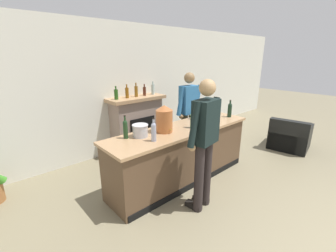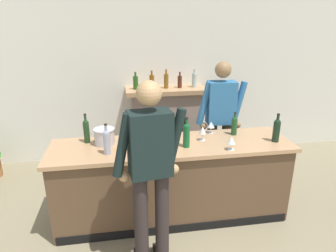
{
  "view_description": "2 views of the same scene",
  "coord_description": "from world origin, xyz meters",
  "px_view_note": "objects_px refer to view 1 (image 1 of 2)",
  "views": [
    {
      "loc": [
        -2.71,
        0.28,
        2.09
      ],
      "look_at": [
        -0.3,
        2.98,
        0.94
      ],
      "focal_mm": 24.0,
      "sensor_mm": 36.0,
      "label": 1
    },
    {
      "loc": [
        -0.75,
        -0.31,
        2.26
      ],
      "look_at": [
        -0.18,
        3.15,
        1.02
      ],
      "focal_mm": 32.0,
      "sensor_mm": 36.0,
      "label": 2
    }
  ],
  "objects_px": {
    "fireplace_stone": "(137,123)",
    "wine_bottle_riesling_slim": "(154,131)",
    "ice_bucket_steel": "(140,131)",
    "wine_bottle_rose_blush": "(193,119)",
    "wine_bottle_burgundy_dark": "(205,111)",
    "wine_glass_front_right": "(195,117)",
    "wine_glass_back_row": "(217,118)",
    "person_bartender": "(189,112)",
    "wine_bottle_chardonnay_pale": "(125,128)",
    "armchair_black": "(289,138)",
    "wine_glass_by_dispenser": "(192,114)",
    "person_customer": "(204,141)",
    "copper_dispenser": "(164,119)",
    "wine_bottle_merlot_tall": "(230,109)"
  },
  "relations": [
    {
      "from": "fireplace_stone",
      "to": "wine_bottle_riesling_slim",
      "type": "distance_m",
      "value": 2.01
    },
    {
      "from": "ice_bucket_steel",
      "to": "wine_bottle_rose_blush",
      "type": "xyz_separation_m",
      "value": [
        0.88,
        -0.22,
        0.06
      ]
    },
    {
      "from": "wine_bottle_burgundy_dark",
      "to": "wine_glass_front_right",
      "type": "distance_m",
      "value": 0.44
    },
    {
      "from": "wine_bottle_burgundy_dark",
      "to": "wine_glass_back_row",
      "type": "bearing_deg",
      "value": -114.78
    },
    {
      "from": "person_bartender",
      "to": "wine_bottle_chardonnay_pale",
      "type": "xyz_separation_m",
      "value": [
        -1.69,
        -0.36,
        0.11
      ]
    },
    {
      "from": "armchair_black",
      "to": "wine_glass_by_dispenser",
      "type": "height_order",
      "value": "wine_glass_by_dispenser"
    },
    {
      "from": "armchair_black",
      "to": "person_customer",
      "type": "xyz_separation_m",
      "value": [
        -3.18,
        -0.04,
        0.75
      ]
    },
    {
      "from": "fireplace_stone",
      "to": "wine_glass_back_row",
      "type": "bearing_deg",
      "value": -77.35
    },
    {
      "from": "copper_dispenser",
      "to": "ice_bucket_steel",
      "type": "bearing_deg",
      "value": 170.68
    },
    {
      "from": "ice_bucket_steel",
      "to": "wine_bottle_burgundy_dark",
      "type": "relative_size",
      "value": 0.84
    },
    {
      "from": "ice_bucket_steel",
      "to": "wine_bottle_chardonnay_pale",
      "type": "bearing_deg",
      "value": 157.79
    },
    {
      "from": "person_customer",
      "to": "wine_bottle_chardonnay_pale",
      "type": "bearing_deg",
      "value": 123.69
    },
    {
      "from": "wine_glass_by_dispenser",
      "to": "person_customer",
      "type": "bearing_deg",
      "value": -130.5
    },
    {
      "from": "wine_bottle_merlot_tall",
      "to": "person_customer",
      "type": "bearing_deg",
      "value": -157.67
    },
    {
      "from": "wine_bottle_riesling_slim",
      "to": "wine_bottle_burgundy_dark",
      "type": "relative_size",
      "value": 1.18
    },
    {
      "from": "armchair_black",
      "to": "person_customer",
      "type": "distance_m",
      "value": 3.27
    },
    {
      "from": "wine_bottle_chardonnay_pale",
      "to": "wine_glass_back_row",
      "type": "xyz_separation_m",
      "value": [
        1.54,
        -0.46,
        -0.04
      ]
    },
    {
      "from": "armchair_black",
      "to": "person_bartender",
      "type": "relative_size",
      "value": 0.55
    },
    {
      "from": "ice_bucket_steel",
      "to": "wine_bottle_riesling_slim",
      "type": "height_order",
      "value": "wine_bottle_riesling_slim"
    },
    {
      "from": "wine_bottle_rose_blush",
      "to": "wine_bottle_burgundy_dark",
      "type": "relative_size",
      "value": 1.2
    },
    {
      "from": "person_bartender",
      "to": "copper_dispenser",
      "type": "height_order",
      "value": "person_bartender"
    },
    {
      "from": "fireplace_stone",
      "to": "wine_bottle_chardonnay_pale",
      "type": "height_order",
      "value": "fireplace_stone"
    },
    {
      "from": "wine_bottle_riesling_slim",
      "to": "wine_glass_by_dispenser",
      "type": "height_order",
      "value": "wine_bottle_riesling_slim"
    },
    {
      "from": "ice_bucket_steel",
      "to": "wine_bottle_riesling_slim",
      "type": "xyz_separation_m",
      "value": [
        0.04,
        -0.27,
        0.05
      ]
    },
    {
      "from": "wine_bottle_chardonnay_pale",
      "to": "wine_bottle_burgundy_dark",
      "type": "relative_size",
      "value": 1.21
    },
    {
      "from": "fireplace_stone",
      "to": "ice_bucket_steel",
      "type": "distance_m",
      "value": 1.79
    },
    {
      "from": "ice_bucket_steel",
      "to": "wine_bottle_riesling_slim",
      "type": "relative_size",
      "value": 0.71
    },
    {
      "from": "fireplace_stone",
      "to": "wine_bottle_merlot_tall",
      "type": "distance_m",
      "value": 2.04
    },
    {
      "from": "wine_bottle_merlot_tall",
      "to": "wine_glass_by_dispenser",
      "type": "relative_size",
      "value": 2.27
    },
    {
      "from": "wine_bottle_merlot_tall",
      "to": "wine_bottle_chardonnay_pale",
      "type": "distance_m",
      "value": 2.15
    },
    {
      "from": "fireplace_stone",
      "to": "wine_glass_front_right",
      "type": "distance_m",
      "value": 1.61
    },
    {
      "from": "wine_glass_back_row",
      "to": "wine_bottle_riesling_slim",
      "type": "bearing_deg",
      "value": 175.34
    },
    {
      "from": "person_bartender",
      "to": "copper_dispenser",
      "type": "bearing_deg",
      "value": -155.07
    },
    {
      "from": "wine_bottle_merlot_tall",
      "to": "wine_glass_back_row",
      "type": "relative_size",
      "value": 2.13
    },
    {
      "from": "wine_bottle_rose_blush",
      "to": "wine_bottle_merlot_tall",
      "type": "bearing_deg",
      "value": -0.68
    },
    {
      "from": "fireplace_stone",
      "to": "wine_bottle_burgundy_dark",
      "type": "relative_size",
      "value": 5.44
    },
    {
      "from": "ice_bucket_steel",
      "to": "wine_glass_back_row",
      "type": "relative_size",
      "value": 1.52
    },
    {
      "from": "copper_dispenser",
      "to": "wine_bottle_chardonnay_pale",
      "type": "relative_size",
      "value": 1.24
    },
    {
      "from": "ice_bucket_steel",
      "to": "wine_glass_front_right",
      "type": "distance_m",
      "value": 1.11
    },
    {
      "from": "fireplace_stone",
      "to": "armchair_black",
      "type": "relative_size",
      "value": 1.58
    },
    {
      "from": "armchair_black",
      "to": "wine_bottle_riesling_slim",
      "type": "xyz_separation_m",
      "value": [
        -3.57,
        0.54,
        0.83
      ]
    },
    {
      "from": "armchair_black",
      "to": "wine_glass_by_dispenser",
      "type": "relative_size",
      "value": 6.64
    },
    {
      "from": "wine_bottle_merlot_tall",
      "to": "wine_glass_back_row",
      "type": "xyz_separation_m",
      "value": [
        -0.59,
        -0.14,
        -0.04
      ]
    },
    {
      "from": "person_bartender",
      "to": "wine_glass_back_row",
      "type": "bearing_deg",
      "value": -100.75
    },
    {
      "from": "fireplace_stone",
      "to": "wine_glass_by_dispenser",
      "type": "height_order",
      "value": "fireplace_stone"
    },
    {
      "from": "person_customer",
      "to": "ice_bucket_steel",
      "type": "distance_m",
      "value": 0.95
    },
    {
      "from": "wine_bottle_rose_blush",
      "to": "wine_bottle_riesling_slim",
      "type": "distance_m",
      "value": 0.85
    },
    {
      "from": "ice_bucket_steel",
      "to": "wine_bottle_merlot_tall",
      "type": "relative_size",
      "value": 0.71
    },
    {
      "from": "ice_bucket_steel",
      "to": "wine_glass_back_row",
      "type": "xyz_separation_m",
      "value": [
        1.34,
        -0.38,
        0.02
      ]
    },
    {
      "from": "fireplace_stone",
      "to": "person_customer",
      "type": "bearing_deg",
      "value": -102.12
    }
  ]
}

